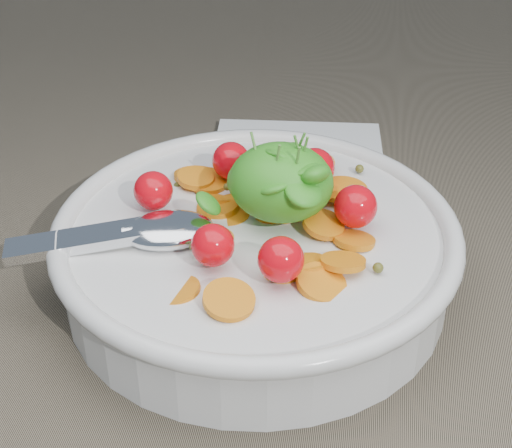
# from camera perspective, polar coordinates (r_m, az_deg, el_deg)

# --- Properties ---
(ground) EXTENTS (6.00, 6.00, 0.00)m
(ground) POSITION_cam_1_polar(r_m,az_deg,el_deg) (0.58, 1.90, -5.43)
(ground) COLOR #6F634F
(ground) RESTS_ON ground
(bowl) EXTENTS (0.32, 0.29, 0.12)m
(bowl) POSITION_cam_1_polar(r_m,az_deg,el_deg) (0.57, 0.02, -1.91)
(bowl) COLOR silver
(bowl) RESTS_ON ground
(napkin) EXTENTS (0.17, 0.16, 0.01)m
(napkin) POSITION_cam_1_polar(r_m,az_deg,el_deg) (0.75, 3.03, 4.83)
(napkin) COLOR white
(napkin) RESTS_ON ground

